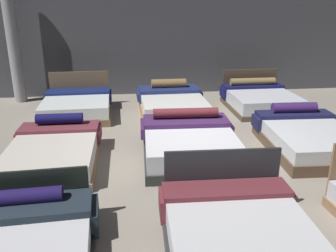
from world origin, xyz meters
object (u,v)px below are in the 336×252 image
Objects in this scene: bed_1 at (240,241)px; bed_5 at (309,138)px; support_pillar at (13,38)px; bed_8 at (260,99)px; bed_3 at (54,152)px; bed_7 at (172,103)px; bed_6 at (77,106)px; bed_4 at (189,144)px.

bed_5 is at bearing 53.29° from bed_1.
support_pillar is at bearing 148.59° from bed_5.
bed_1 reaches higher than bed_5.
bed_3 is at bearing -149.09° from bed_8.
bed_7 reaches higher than bed_3.
bed_5 is 5.35m from bed_6.
bed_1 is 0.90× the size of bed_5.
bed_1 reaches higher than bed_7.
bed_3 is 1.06× the size of bed_6.
bed_1 is 0.95× the size of bed_3.
bed_1 is 6.04m from bed_6.
bed_4 is (-0.04, 2.74, 0.01)m from bed_1.
bed_8 is at bearing -13.46° from support_pillar.
bed_1 is at bearing -60.27° from support_pillar.
bed_5 is 2.77m from bed_8.
support_pillar is (-4.08, 1.60, 1.51)m from bed_7.
bed_7 is (2.35, -0.07, 0.00)m from bed_6.
support_pillar reaches higher than bed_3.
bed_4 is at bearing 92.87° from bed_1.
bed_5 is 1.13× the size of bed_8.
bed_4 is 3.64m from bed_6.
bed_3 is (-2.39, 2.75, -0.03)m from bed_1.
support_pillar is at bearing 166.74° from bed_8.
bed_3 is at bearing 133.07° from bed_1.
bed_4 is 3.70m from bed_8.
bed_8 reaches higher than bed_7.
bed_7 is (0.06, 2.76, -0.02)m from bed_4.
bed_7 is at bearing 91.23° from bed_4.
bed_7 is at bearing 49.17° from bed_3.
bed_3 is at bearing -69.04° from support_pillar.
support_pillar reaches higher than bed_8.
bed_7 is 4.64m from support_pillar.
bed_3 is at bearing -176.50° from bed_5.
support_pillar is at bearing 135.17° from bed_4.
bed_1 is 0.56× the size of support_pillar.
bed_3 is 1.07× the size of bed_8.
support_pillar is at bearing 137.38° from bed_6.
bed_5 is 3.50m from bed_7.
bed_8 is at bearing -1.27° from bed_6.
bed_6 is 2.77m from support_pillar.
bed_1 is at bearing -90.80° from bed_7.
bed_6 is 4.68m from bed_8.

